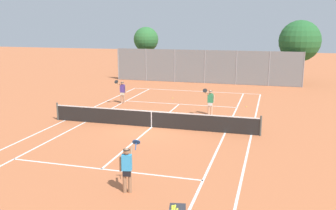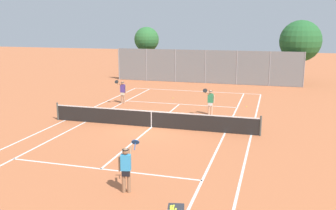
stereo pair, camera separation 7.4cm
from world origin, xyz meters
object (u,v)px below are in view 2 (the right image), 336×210
(loose_tennis_ball_1, at_px, (176,128))
(loose_tennis_ball_2, at_px, (246,107))
(tree_behind_right, at_px, (299,42))
(player_near_side, at_px, (126,167))
(loose_tennis_ball_3, at_px, (108,110))
(player_far_right, at_px, (210,101))
(tree_behind_left, at_px, (147,40))
(loose_tennis_ball_0, at_px, (173,98))
(tennis_net, at_px, (151,119))
(player_far_left, at_px, (123,91))

(loose_tennis_ball_1, relative_size, loose_tennis_ball_2, 1.00)
(tree_behind_right, bearing_deg, player_near_side, -104.24)
(player_near_side, distance_m, loose_tennis_ball_3, 12.68)
(player_far_right, distance_m, tree_behind_right, 16.32)
(loose_tennis_ball_2, xyz_separation_m, tree_behind_left, (-11.46, 11.99, 3.91))
(loose_tennis_ball_0, distance_m, tree_behind_left, 12.55)
(tennis_net, relative_size, loose_tennis_ball_0, 181.82)
(loose_tennis_ball_3, height_order, tree_behind_right, tree_behind_right)
(player_far_right, bearing_deg, player_near_side, -94.29)
(tennis_net, distance_m, loose_tennis_ball_2, 8.26)
(loose_tennis_ball_1, height_order, tree_behind_right, tree_behind_right)
(loose_tennis_ball_1, xyz_separation_m, tree_behind_right, (7.15, 18.61, 3.94))
(tree_behind_left, bearing_deg, loose_tennis_ball_0, -61.32)
(player_far_right, relative_size, tree_behind_left, 0.33)
(player_far_left, height_order, player_far_right, same)
(player_near_side, xyz_separation_m, loose_tennis_ball_3, (-5.88, 11.20, -0.89))
(tennis_net, bearing_deg, loose_tennis_ball_1, 2.17)
(loose_tennis_ball_3, relative_size, tree_behind_left, 0.01)
(loose_tennis_ball_0, xyz_separation_m, loose_tennis_ball_3, (-3.07, -5.16, 0.00))
(tree_behind_left, bearing_deg, loose_tennis_ball_2, -46.29)
(loose_tennis_ball_3, bearing_deg, tennis_net, -37.38)
(tree_behind_right, bearing_deg, loose_tennis_ball_2, -107.94)
(tennis_net, bearing_deg, loose_tennis_ball_2, 55.02)
(loose_tennis_ball_0, relative_size, loose_tennis_ball_3, 1.00)
(player_near_side, xyz_separation_m, loose_tennis_ball_2, (2.93, 14.84, -0.89))
(player_far_right, bearing_deg, loose_tennis_ball_1, -108.70)
(player_far_left, distance_m, tree_behind_left, 13.83)
(player_near_side, distance_m, player_far_left, 14.81)
(loose_tennis_ball_0, bearing_deg, loose_tennis_ball_3, -120.74)
(tree_behind_right, bearing_deg, loose_tennis_ball_0, -132.74)
(player_far_left, relative_size, player_far_right, 1.00)
(player_near_side, distance_m, loose_tennis_ball_0, 16.63)
(loose_tennis_ball_3, bearing_deg, loose_tennis_ball_1, -29.05)
(tennis_net, height_order, loose_tennis_ball_2, tennis_net)
(player_far_right, distance_m, loose_tennis_ball_1, 4.00)
(loose_tennis_ball_0, bearing_deg, player_far_right, -50.83)
(player_near_side, distance_m, loose_tennis_ball_1, 8.20)
(loose_tennis_ball_0, bearing_deg, loose_tennis_ball_2, -14.88)
(player_far_left, relative_size, loose_tennis_ball_1, 26.88)
(player_near_side, xyz_separation_m, tree_behind_left, (-8.53, 26.83, 3.02))
(tennis_net, xyz_separation_m, loose_tennis_ball_0, (-1.01, 8.28, -0.48))
(player_near_side, height_order, loose_tennis_ball_3, player_near_side)
(tree_behind_right, bearing_deg, tree_behind_left, 179.68)
(loose_tennis_ball_0, xyz_separation_m, tree_behind_right, (9.59, 10.38, 3.94))
(player_far_left, bearing_deg, loose_tennis_ball_2, 8.00)
(tennis_net, distance_m, loose_tennis_ball_1, 1.51)
(tennis_net, distance_m, tree_behind_right, 20.83)
(player_far_left, xyz_separation_m, loose_tennis_ball_2, (8.76, 1.23, -0.89))
(player_near_side, xyz_separation_m, loose_tennis_ball_0, (-2.81, 16.37, -0.89))
(player_near_side, bearing_deg, tree_behind_right, 75.76)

